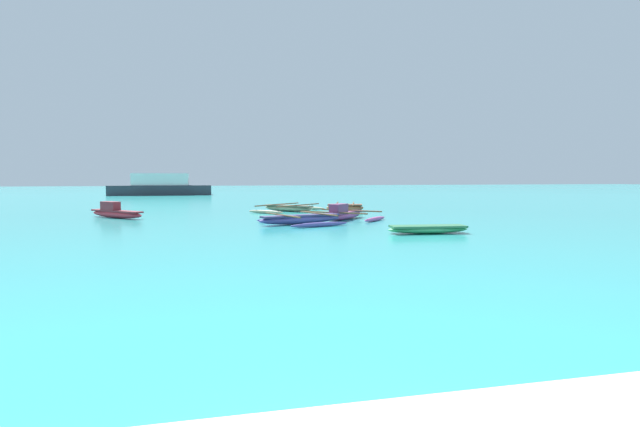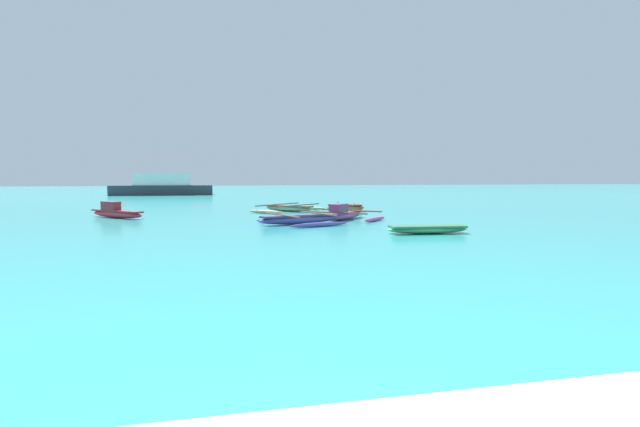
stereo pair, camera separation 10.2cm
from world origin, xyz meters
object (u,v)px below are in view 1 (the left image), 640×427
(moored_boat_0, at_px, (342,214))
(distant_ferry, at_px, (161,186))
(moored_boat_2, at_px, (301,219))
(moored_boat_5, at_px, (345,208))
(moored_boat_4, at_px, (428,229))
(moored_boat_3, at_px, (288,208))
(moored_boat_1, at_px, (115,212))

(moored_boat_0, xyz_separation_m, distant_ferry, (-11.40, 37.02, 0.76))
(moored_boat_2, distance_m, distant_ferry, 39.70)
(moored_boat_0, height_order, moored_boat_2, moored_boat_0)
(moored_boat_2, height_order, moored_boat_5, moored_boat_5)
(moored_boat_5, distance_m, distant_ferry, 34.12)
(moored_boat_0, height_order, moored_boat_5, moored_boat_0)
(moored_boat_0, xyz_separation_m, moored_boat_4, (1.48, -6.49, -0.09))
(moored_boat_2, bearing_deg, moored_boat_5, 41.31)
(moored_boat_2, height_order, moored_boat_4, moored_boat_2)
(moored_boat_0, bearing_deg, distant_ferry, 59.78)
(moored_boat_2, distance_m, moored_boat_3, 8.27)
(moored_boat_3, bearing_deg, moored_boat_2, -49.71)
(moored_boat_1, relative_size, moored_boat_5, 0.73)
(moored_boat_4, height_order, distant_ferry, distant_ferry)
(moored_boat_4, relative_size, moored_boat_5, 0.69)
(moored_boat_1, bearing_deg, moored_boat_0, 28.49)
(moored_boat_3, relative_size, moored_boat_5, 1.11)
(moored_boat_0, distance_m, moored_boat_5, 5.81)
(moored_boat_5, bearing_deg, moored_boat_2, -102.38)
(moored_boat_3, xyz_separation_m, distant_ferry, (-9.80, 30.44, 0.82))
(moored_boat_0, xyz_separation_m, moored_boat_1, (-11.13, 3.80, 0.03))
(moored_boat_1, distance_m, moored_boat_2, 10.26)
(moored_boat_4, bearing_deg, moored_boat_3, 109.05)
(moored_boat_0, relative_size, moored_boat_2, 1.03)
(moored_boat_0, bearing_deg, moored_boat_4, -124.48)
(moored_boat_2, xyz_separation_m, moored_boat_3, (0.84, 8.23, -0.01))
(moored_boat_3, height_order, moored_boat_5, moored_boat_5)
(moored_boat_0, height_order, distant_ferry, distant_ferry)
(moored_boat_1, relative_size, moored_boat_3, 0.66)
(moored_boat_4, bearing_deg, moored_boat_1, 146.59)
(moored_boat_4, bearing_deg, moored_boat_5, 94.58)
(moored_boat_2, distance_m, moored_boat_5, 8.31)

